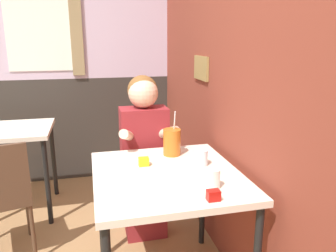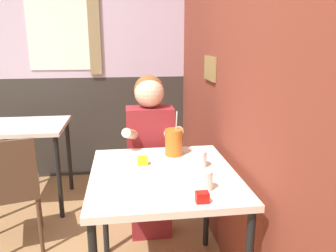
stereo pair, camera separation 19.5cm
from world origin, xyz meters
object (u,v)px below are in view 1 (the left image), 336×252
(main_table, at_px, (167,185))
(person_seated, at_px, (144,154))
(background_table, at_px, (11,141))
(cocktail_pitcher, at_px, (172,142))

(main_table, height_order, person_seated, person_seated)
(main_table, height_order, background_table, same)
(background_table, bearing_deg, main_table, -49.13)
(main_table, bearing_deg, cocktail_pitcher, 70.09)
(background_table, xyz_separation_m, person_seated, (1.04, -0.62, 0.01))
(person_seated, bearing_deg, background_table, 149.12)
(cocktail_pitcher, bearing_deg, background_table, 140.76)
(main_table, bearing_deg, background_table, 130.87)
(main_table, distance_m, cocktail_pitcher, 0.34)
(person_seated, xyz_separation_m, cocktail_pitcher, (0.13, -0.33, 0.19))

